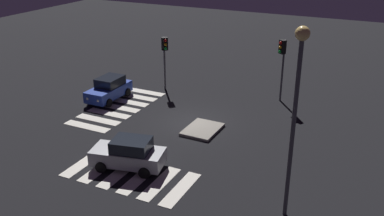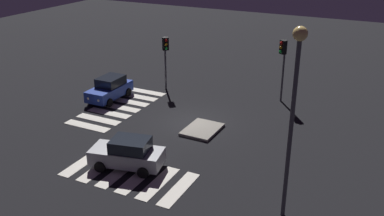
# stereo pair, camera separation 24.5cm
# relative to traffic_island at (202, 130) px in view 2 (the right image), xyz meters

# --- Properties ---
(ground_plane) EXTENTS (80.00, 80.00, 0.00)m
(ground_plane) POSITION_rel_traffic_island_xyz_m (-0.85, -1.12, -0.09)
(ground_plane) COLOR black
(traffic_island) EXTENTS (2.60, 1.96, 0.18)m
(traffic_island) POSITION_rel_traffic_island_xyz_m (0.00, 0.00, 0.00)
(traffic_island) COLOR gray
(traffic_island) RESTS_ON ground
(car_blue) EXTENTS (3.83, 1.82, 1.66)m
(car_blue) POSITION_rel_traffic_island_xyz_m (-1.85, -8.27, 0.72)
(car_blue) COLOR #1E389E
(car_blue) RESTS_ON ground
(car_silver) EXTENTS (2.37, 3.97, 1.64)m
(car_silver) POSITION_rel_traffic_island_xyz_m (5.65, -1.56, 0.71)
(car_silver) COLOR #9EA0A5
(car_silver) RESTS_ON ground
(traffic_light_west) EXTENTS (0.53, 0.54, 4.48)m
(traffic_light_west) POSITION_rel_traffic_island_xyz_m (-6.96, 2.85, 3.30)
(traffic_light_west) COLOR #47474C
(traffic_light_west) RESTS_ON ground
(traffic_light_south) EXTENTS (0.54, 0.54, 4.10)m
(traffic_light_south) POSITION_rel_traffic_island_xyz_m (-5.44, -5.63, 3.02)
(traffic_light_south) COLOR #47474C
(traffic_light_south) RESTS_ON ground
(street_lamp) EXTENTS (0.56, 0.56, 8.20)m
(street_lamp) POSITION_rel_traffic_island_xyz_m (6.02, 6.69, 5.45)
(street_lamp) COLOR #47474C
(street_lamp) RESTS_ON ground
(crosswalk_near) EXTENTS (7.60, 3.20, 0.02)m
(crosswalk_near) POSITION_rel_traffic_island_xyz_m (-0.85, -6.79, -0.08)
(crosswalk_near) COLOR silver
(crosswalk_near) RESTS_ON ground
(crosswalk_side) EXTENTS (3.20, 6.45, 0.02)m
(crosswalk_side) POSITION_rel_traffic_island_xyz_m (6.29, -1.12, -0.08)
(crosswalk_side) COLOR silver
(crosswalk_side) RESTS_ON ground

